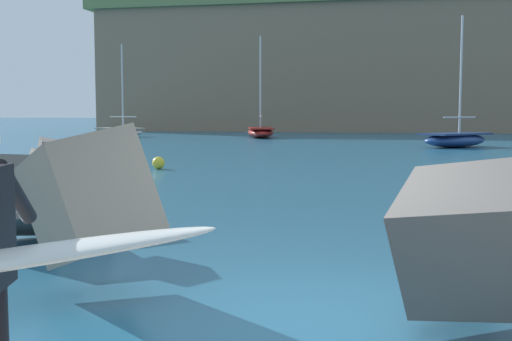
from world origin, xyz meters
The scene contains 6 objects.
ground_plane centered at (0.00, 0.00, 0.00)m, with size 400.00×400.00×0.00m, color #235B7A.
breakwater_jetty centered at (-0.92, 1.88, 0.95)m, with size 32.86×7.29×2.51m.
boat_near_left centered at (-9.16, 43.68, 0.47)m, with size 3.30×5.95×7.90m.
boat_near_right centered at (4.41, 32.30, 0.48)m, with size 4.72×4.78×7.41m.
boat_mid_left centered at (-20.75, 43.29, 0.46)m, with size 4.73×2.79×7.43m.
mooring_buoy_inner centered at (-7.18, 15.44, 0.22)m, with size 0.44×0.44×0.44m.
Camera 1 is at (0.75, -5.97, 2.00)m, focal length 45.36 mm.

